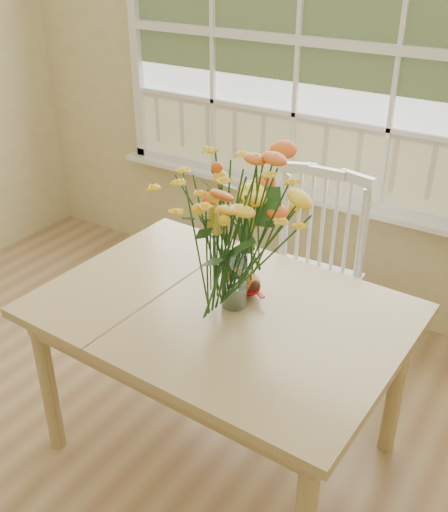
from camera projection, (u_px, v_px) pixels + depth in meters
The scene contains 8 objects.
wall_back at pixel (299, 77), 3.31m from camera, with size 4.00×0.02×2.70m, color #CCBD82.
window at pixel (298, 44), 3.19m from camera, with size 2.42×0.12×1.74m.
dining_table at pixel (221, 326), 2.41m from camera, with size 1.45×1.06×0.76m.
windsor_chair at pixel (312, 264), 3.04m from camera, with size 0.51×0.49×1.03m.
flower_vase at pixel (235, 227), 2.22m from camera, with size 0.48×0.48×0.57m.
pumpkin at pixel (247, 284), 2.43m from camera, with size 0.11×0.11×0.09m, color orange.
turkey_figurine at pixel (235, 287), 2.43m from camera, with size 0.09×0.08×0.10m.
dark_gourd at pixel (250, 287), 2.42m from camera, with size 0.13×0.09×0.08m.
Camera 1 is at (1.47, -0.82, 2.08)m, focal length 42.00 mm.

